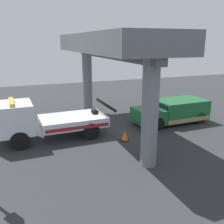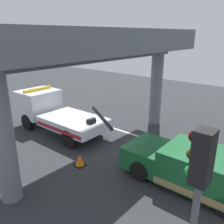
% 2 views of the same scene
% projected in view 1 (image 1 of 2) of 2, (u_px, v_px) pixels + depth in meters
% --- Properties ---
extents(ground_plane, '(60.00, 40.00, 0.10)m').
position_uv_depth(ground_plane, '(103.00, 132.00, 16.21)').
color(ground_plane, '#2D3033').
extents(lane_stripe_west, '(2.60, 0.16, 0.01)m').
position_uv_depth(lane_stripe_west, '(163.00, 112.00, 20.56)').
color(lane_stripe_west, silver).
rests_on(lane_stripe_west, ground).
extents(lane_stripe_mid, '(2.60, 0.16, 0.01)m').
position_uv_depth(lane_stripe_mid, '(91.00, 120.00, 18.48)').
color(lane_stripe_mid, silver).
rests_on(lane_stripe_mid, ground).
extents(lane_stripe_east, '(2.60, 0.16, 0.01)m').
position_uv_depth(lane_stripe_east, '(2.00, 130.00, 16.39)').
color(lane_stripe_east, silver).
rests_on(lane_stripe_east, ground).
extents(tow_truck_white, '(7.28, 2.55, 2.46)m').
position_uv_depth(tow_truck_white, '(40.00, 120.00, 14.53)').
color(tow_truck_white, silver).
rests_on(tow_truck_white, ground).
extents(towed_van_green, '(5.25, 2.34, 1.58)m').
position_uv_depth(towed_van_green, '(173.00, 112.00, 17.81)').
color(towed_van_green, '#195B2D').
rests_on(towed_van_green, ground).
extents(overpass_structure, '(3.60, 12.05, 5.98)m').
position_uv_depth(overpass_structure, '(110.00, 49.00, 14.99)').
color(overpass_structure, slate).
rests_on(overpass_structure, ground).
extents(traffic_cone_orange, '(0.48, 0.48, 0.57)m').
position_uv_depth(traffic_cone_orange, '(125.00, 136.00, 14.67)').
color(traffic_cone_orange, orange).
rests_on(traffic_cone_orange, ground).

